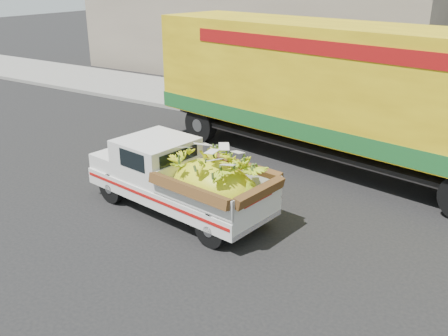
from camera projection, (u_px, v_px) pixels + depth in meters
The scene contains 6 objects.
ground at pixel (248, 215), 11.06m from camera, with size 100.00×100.00×0.00m, color black.
curb at pixel (347, 137), 15.97m from camera, with size 60.00×0.25×0.15m, color gray.
sidewalk at pixel (368, 122), 17.61m from camera, with size 60.00×4.00×0.14m, color gray.
building_left at pixel (255, 24), 25.36m from camera, with size 18.00×6.00×5.00m, color gray.
pickup_truck at pixel (189, 180), 10.75m from camera, with size 4.60×2.20×1.55m.
semi_trailer at pixel (350, 92), 12.91m from camera, with size 12.08×4.49×3.80m.
Camera 1 is at (4.93, -8.60, 5.04)m, focal length 40.00 mm.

